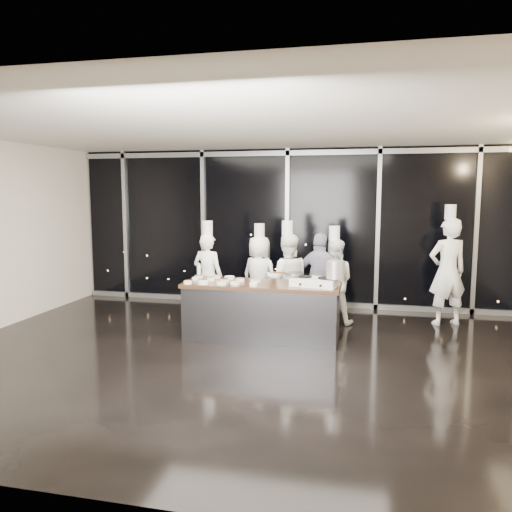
{
  "coord_description": "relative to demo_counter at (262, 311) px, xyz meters",
  "views": [
    {
      "loc": [
        1.62,
        -6.66,
        2.32
      ],
      "look_at": [
        -0.16,
        1.2,
        1.29
      ],
      "focal_mm": 35.0,
      "sensor_mm": 36.0,
      "label": 1
    }
  ],
  "objects": [
    {
      "name": "guest",
      "position": [
        0.82,
        1.06,
        0.36
      ],
      "size": [
        1.02,
        0.6,
        1.62
      ],
      "rotation": [
        0.0,
        0.0,
        2.91
      ],
      "color": "#15153A",
      "rests_on": "ground"
    },
    {
      "name": "chef_far_left",
      "position": [
        -1.2,
        0.96,
        0.36
      ],
      "size": [
        0.64,
        0.48,
        1.81
      ],
      "rotation": [
        0.0,
        0.0,
        2.96
      ],
      "color": "white",
      "rests_on": "ground"
    },
    {
      "name": "squeeze_bottle",
      "position": [
        -1.14,
        0.29,
        0.56
      ],
      "size": [
        0.06,
        0.06,
        0.24
      ],
      "color": "silver",
      "rests_on": "demo_counter"
    },
    {
      "name": "window_wall",
      "position": [
        0.0,
        2.53,
        1.14
      ],
      "size": [
        8.9,
        0.11,
        3.2
      ],
      "color": "black",
      "rests_on": "ground"
    },
    {
      "name": "ground",
      "position": [
        0.0,
        -0.9,
        -0.45
      ],
      "size": [
        9.0,
        9.0,
        0.0
      ],
      "primitive_type": "plane",
      "color": "black",
      "rests_on": "ground"
    },
    {
      "name": "chef_side",
      "position": [
        2.99,
        1.56,
        0.51
      ],
      "size": [
        0.8,
        0.67,
        2.11
      ],
      "rotation": [
        0.0,
        0.0,
        3.52
      ],
      "color": "white",
      "rests_on": "ground"
    },
    {
      "name": "chef_center",
      "position": [
        0.25,
        0.94,
        0.36
      ],
      "size": [
        0.87,
        0.73,
        1.84
      ],
      "rotation": [
        0.0,
        0.0,
        3.31
      ],
      "color": "white",
      "rests_on": "ground"
    },
    {
      "name": "room_shell",
      "position": [
        0.18,
        -0.9,
        1.79
      ],
      "size": [
        9.02,
        7.02,
        3.21
      ],
      "color": "beige",
      "rests_on": "ground"
    },
    {
      "name": "prep_bowls",
      "position": [
        -0.63,
        -0.03,
        0.47
      ],
      "size": [
        1.19,
        0.73,
        0.05
      ],
      "color": "silver",
      "rests_on": "demo_counter"
    },
    {
      "name": "chef_left",
      "position": [
        -0.34,
        1.4,
        0.32
      ],
      "size": [
        0.87,
        0.72,
        1.75
      ],
      "rotation": [
        0.0,
        0.0,
        2.77
      ],
      "color": "white",
      "rests_on": "ground"
    },
    {
      "name": "demo_counter",
      "position": [
        0.0,
        0.0,
        0.0
      ],
      "size": [
        2.46,
        0.86,
        0.9
      ],
      "color": "#36363A",
      "rests_on": "ground"
    },
    {
      "name": "frying_pan",
      "position": [
        0.5,
        0.02,
        0.61
      ],
      "size": [
        0.49,
        0.32,
        0.05
      ],
      "rotation": [
        0.0,
        0.0,
        -0.2
      ],
      "color": "gray",
      "rests_on": "stove"
    },
    {
      "name": "stock_pot",
      "position": [
        1.16,
        -0.13,
        0.72
      ],
      "size": [
        0.31,
        0.31,
        0.27
      ],
      "primitive_type": "cylinder",
      "rotation": [
        0.0,
        0.0,
        -0.2
      ],
      "color": "#ACACAE",
      "rests_on": "stove"
    },
    {
      "name": "chef_right",
      "position": [
        1.04,
        1.2,
        0.31
      ],
      "size": [
        0.73,
        0.57,
        1.74
      ],
      "rotation": [
        0.0,
        0.0,
        3.14
      ],
      "color": "white",
      "rests_on": "ground"
    },
    {
      "name": "stove",
      "position": [
        0.84,
        -0.05,
        0.51
      ],
      "size": [
        0.75,
        0.55,
        0.14
      ],
      "rotation": [
        0.0,
        0.0,
        -0.2
      ],
      "color": "silver",
      "rests_on": "demo_counter"
    }
  ]
}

